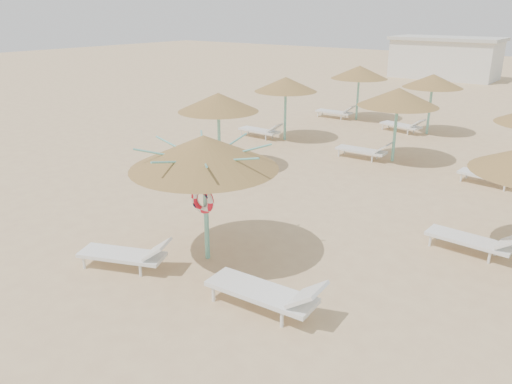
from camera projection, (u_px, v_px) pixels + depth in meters
The scene contains 6 objects.
ground at pixel (213, 258), 11.41m from camera, with size 120.00×120.00×0.00m, color tan.
main_palapa at pixel (204, 152), 10.58m from camera, with size 3.21×3.21×2.88m.
lounger_main_a at pixel (128, 254), 10.85m from camera, with size 2.12×1.35×0.74m.
lounger_main_b at pixel (268, 292), 9.29m from camera, with size 2.38×0.86×0.85m.
palapa_field at pixel (409, 97), 18.20m from camera, with size 14.04×14.51×2.72m.
service_hut at pixel (445, 58), 40.43m from camera, with size 8.40×4.40×3.25m.
Camera 1 is at (6.92, -7.53, 5.37)m, focal length 35.00 mm.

